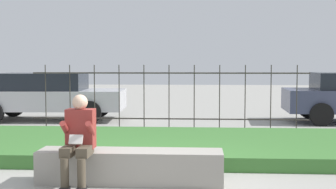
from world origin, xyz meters
The scene contains 6 objects.
ground_plane centered at (0.00, 0.00, 0.00)m, with size 60.00×60.00×0.00m, color #9E9B93.
stone_bench centered at (-0.24, 0.00, 0.21)m, with size 2.60×0.55×0.47m.
person_seated_reader centered at (-0.89, -0.31, 0.69)m, with size 0.42×0.73×1.27m.
grass_berm centered at (0.00, 2.42, 0.11)m, with size 8.76×3.45×0.23m.
iron_fence centered at (0.00, 4.89, 0.86)m, with size 6.76×0.03×1.65m.
car_parked_left centered at (-3.76, 7.10, 0.75)m, with size 4.51×2.17×1.40m.
Camera 1 is at (0.72, -6.47, 1.69)m, focal length 50.00 mm.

